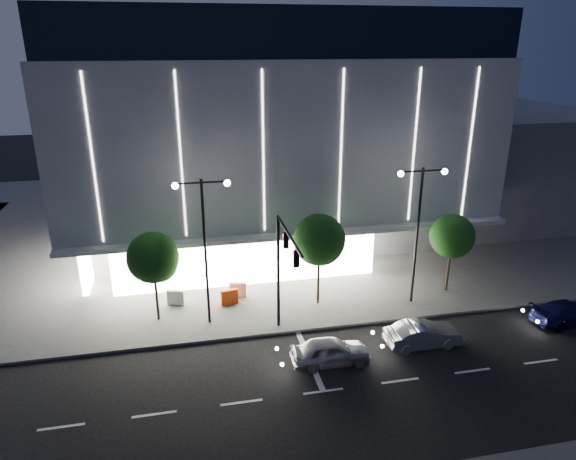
{
  "coord_description": "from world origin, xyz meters",
  "views": [
    {
      "loc": [
        -3.94,
        -21.4,
        16.01
      ],
      "look_at": [
        2.2,
        7.83,
        5.0
      ],
      "focal_mm": 32.0,
      "sensor_mm": 36.0,
      "label": 1
    }
  ],
  "objects_px": {
    "car_lead": "(331,351)",
    "car_third": "(568,312)",
    "street_lamp_west": "(204,232)",
    "traffic_mast": "(283,259)",
    "car_second": "(423,335)",
    "street_lamp_east": "(419,216)",
    "tree_mid": "(320,242)",
    "barrier_c": "(229,297)",
    "barrier_b": "(176,298)",
    "barrier_d": "(238,289)",
    "tree_right": "(452,238)",
    "tree_left": "(154,260)"
  },
  "relations": [
    {
      "from": "car_lead",
      "to": "car_third",
      "type": "relative_size",
      "value": 0.9
    },
    {
      "from": "traffic_mast",
      "to": "barrier_b",
      "type": "xyz_separation_m",
      "value": [
        -5.95,
        5.3,
        -4.38
      ]
    },
    {
      "from": "tree_right",
      "to": "car_lead",
      "type": "xyz_separation_m",
      "value": [
        -10.03,
        -6.31,
        -3.17
      ]
    },
    {
      "from": "car_second",
      "to": "tree_right",
      "type": "bearing_deg",
      "value": -39.18
    },
    {
      "from": "barrier_d",
      "to": "street_lamp_east",
      "type": "bearing_deg",
      "value": -4.12
    },
    {
      "from": "street_lamp_west",
      "to": "barrier_b",
      "type": "relative_size",
      "value": 8.18
    },
    {
      "from": "street_lamp_west",
      "to": "car_lead",
      "type": "height_order",
      "value": "street_lamp_west"
    },
    {
      "from": "traffic_mast",
      "to": "street_lamp_east",
      "type": "height_order",
      "value": "street_lamp_east"
    },
    {
      "from": "tree_right",
      "to": "car_lead",
      "type": "height_order",
      "value": "tree_right"
    },
    {
      "from": "traffic_mast",
      "to": "car_lead",
      "type": "height_order",
      "value": "traffic_mast"
    },
    {
      "from": "street_lamp_west",
      "to": "barrier_c",
      "type": "relative_size",
      "value": 8.18
    },
    {
      "from": "street_lamp_west",
      "to": "barrier_b",
      "type": "distance_m",
      "value": 6.24
    },
    {
      "from": "tree_right",
      "to": "tree_mid",
      "type": "bearing_deg",
      "value": 180.0
    },
    {
      "from": "tree_left",
      "to": "car_second",
      "type": "xyz_separation_m",
      "value": [
        14.47,
        -5.8,
        -3.33
      ]
    },
    {
      "from": "tree_mid",
      "to": "barrier_b",
      "type": "height_order",
      "value": "tree_mid"
    },
    {
      "from": "tree_left",
      "to": "car_lead",
      "type": "xyz_separation_m",
      "value": [
        8.97,
        -6.31,
        -3.32
      ]
    },
    {
      "from": "street_lamp_east",
      "to": "car_lead",
      "type": "height_order",
      "value": "street_lamp_east"
    },
    {
      "from": "tree_mid",
      "to": "traffic_mast",
      "type": "bearing_deg",
      "value": -129.42
    },
    {
      "from": "tree_right",
      "to": "barrier_d",
      "type": "height_order",
      "value": "tree_right"
    },
    {
      "from": "barrier_c",
      "to": "street_lamp_west",
      "type": "bearing_deg",
      "value": -135.39
    },
    {
      "from": "car_second",
      "to": "barrier_c",
      "type": "height_order",
      "value": "car_second"
    },
    {
      "from": "traffic_mast",
      "to": "car_second",
      "type": "height_order",
      "value": "traffic_mast"
    },
    {
      "from": "barrier_d",
      "to": "tree_mid",
      "type": "bearing_deg",
      "value": -10.3
    },
    {
      "from": "tree_mid",
      "to": "tree_left",
      "type": "bearing_deg",
      "value": -180.0
    },
    {
      "from": "car_lead",
      "to": "car_third",
      "type": "bearing_deg",
      "value": -85.61
    },
    {
      "from": "barrier_c",
      "to": "barrier_d",
      "type": "xyz_separation_m",
      "value": [
        0.66,
        0.94,
        0.0
      ]
    },
    {
      "from": "car_lead",
      "to": "car_second",
      "type": "bearing_deg",
      "value": -84.38
    },
    {
      "from": "tree_right",
      "to": "car_third",
      "type": "distance_m",
      "value": 8.01
    },
    {
      "from": "street_lamp_east",
      "to": "barrier_d",
      "type": "distance_m",
      "value": 12.51
    },
    {
      "from": "car_third",
      "to": "car_lead",
      "type": "bearing_deg",
      "value": 89.28
    },
    {
      "from": "tree_right",
      "to": "barrier_b",
      "type": "relative_size",
      "value": 5.01
    },
    {
      "from": "street_lamp_west",
      "to": "traffic_mast",
      "type": "bearing_deg",
      "value": -33.65
    },
    {
      "from": "street_lamp_west",
      "to": "car_lead",
      "type": "relative_size",
      "value": 2.14
    },
    {
      "from": "car_third",
      "to": "barrier_d",
      "type": "bearing_deg",
      "value": 64.67
    },
    {
      "from": "street_lamp_east",
      "to": "tree_left",
      "type": "distance_m",
      "value": 16.12
    },
    {
      "from": "tree_left",
      "to": "tree_right",
      "type": "relative_size",
      "value": 1.04
    },
    {
      "from": "traffic_mast",
      "to": "street_lamp_west",
      "type": "relative_size",
      "value": 0.79
    },
    {
      "from": "car_second",
      "to": "car_third",
      "type": "bearing_deg",
      "value": -87.81
    },
    {
      "from": "car_lead",
      "to": "tree_left",
      "type": "bearing_deg",
      "value": 55.2
    },
    {
      "from": "tree_right",
      "to": "barrier_b",
      "type": "distance_m",
      "value": 18.34
    },
    {
      "from": "barrier_b",
      "to": "barrier_c",
      "type": "bearing_deg",
      "value": 6.15
    },
    {
      "from": "tree_left",
      "to": "car_third",
      "type": "bearing_deg",
      "value": -12.2
    },
    {
      "from": "car_third",
      "to": "traffic_mast",
      "type": "bearing_deg",
      "value": 80.07
    },
    {
      "from": "street_lamp_east",
      "to": "tree_left",
      "type": "bearing_deg",
      "value": 176.35
    },
    {
      "from": "tree_right",
      "to": "car_third",
      "type": "xyz_separation_m",
      "value": [
        5.16,
        -5.22,
        -3.21
      ]
    },
    {
      "from": "car_third",
      "to": "barrier_d",
      "type": "distance_m",
      "value": 20.41
    },
    {
      "from": "street_lamp_east",
      "to": "tree_mid",
      "type": "xyz_separation_m",
      "value": [
        -5.97,
        1.02,
        -1.62
      ]
    },
    {
      "from": "traffic_mast",
      "to": "car_second",
      "type": "bearing_deg",
      "value": -15.74
    },
    {
      "from": "street_lamp_east",
      "to": "car_second",
      "type": "height_order",
      "value": "street_lamp_east"
    },
    {
      "from": "car_third",
      "to": "barrier_d",
      "type": "relative_size",
      "value": 4.22
    }
  ]
}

